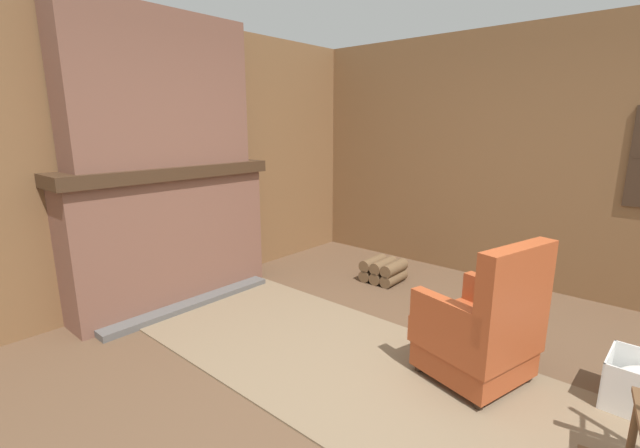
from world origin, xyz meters
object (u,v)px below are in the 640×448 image
Objects in this scene: oil_lamp_vase at (71,158)px; decorative_plate_on_mantel at (172,151)px; armchair at (482,331)px; firewood_stack at (383,270)px; storage_case at (211,156)px.

decorative_plate_on_mantel is at bearing 91.30° from oil_lamp_vase.
oil_lamp_vase reaches higher than decorative_plate_on_mantel.
armchair is at bearing 9.98° from decorative_plate_on_mantel.
firewood_stack is at bearing 63.03° from oil_lamp_vase.
storage_case is 0.88× the size of decorative_plate_on_mantel.
armchair is 3.31m from oil_lamp_vase.
firewood_stack is 1.83× the size of storage_case.
decorative_plate_on_mantel reaches higher than armchair.
decorative_plate_on_mantel reaches higher than storage_case.
storage_case is 0.42m from decorative_plate_on_mantel.
firewood_stack is 1.61× the size of decorative_plate_on_mantel.
firewood_stack is 2.20m from storage_case.
decorative_plate_on_mantel is (-1.32, -1.67, 1.32)m from firewood_stack.
armchair is 2.99m from storage_case.
storage_case reaches higher than armchair.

